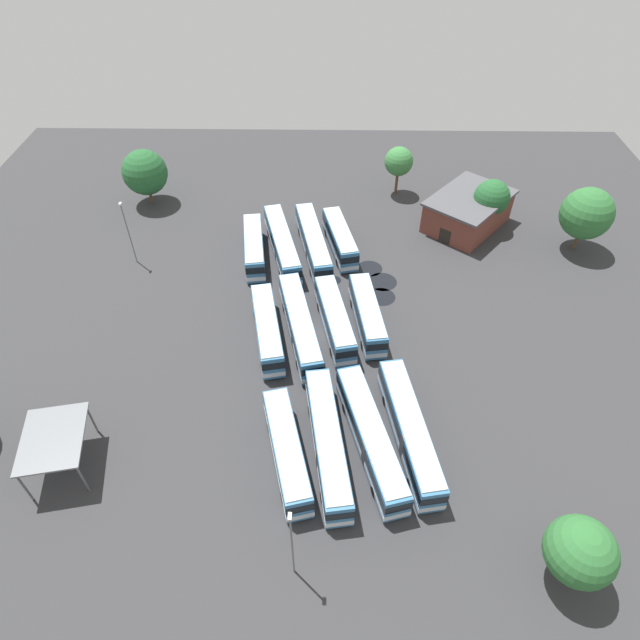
% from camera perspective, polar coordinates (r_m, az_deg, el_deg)
% --- Properties ---
extents(ground_plane, '(112.91, 112.91, 0.00)m').
position_cam_1_polar(ground_plane, '(63.93, -0.17, -1.50)').
color(ground_plane, '#333335').
extents(bus_row0_slot0, '(15.78, 5.07, 3.54)m').
position_cam_1_polar(bus_row0_slot0, '(53.53, 9.47, -11.45)').
color(bus_row0_slot0, teal).
rests_on(bus_row0_slot0, ground_plane).
extents(bus_row0_slot1, '(15.70, 6.44, 3.54)m').
position_cam_1_polar(bus_row0_slot1, '(52.60, 5.38, -12.26)').
color(bus_row0_slot1, teal).
rests_on(bus_row0_slot1, ground_plane).
extents(bus_row0_slot2, '(15.77, 4.72, 3.54)m').
position_cam_1_polar(bus_row0_slot2, '(52.08, 0.80, -12.80)').
color(bus_row0_slot2, teal).
rests_on(bus_row0_slot2, ground_plane).
extents(bus_row0_slot3, '(12.76, 5.48, 3.54)m').
position_cam_1_polar(bus_row0_slot3, '(51.66, -3.54, -13.65)').
color(bus_row0_slot3, teal).
rests_on(bus_row0_slot3, ground_plane).
extents(bus_row1_slot0, '(12.06, 4.13, 3.54)m').
position_cam_1_polar(bus_row1_slot0, '(63.90, 5.02, 0.59)').
color(bus_row1_slot0, teal).
rests_on(bus_row1_slot0, ground_plane).
extents(bus_row1_slot1, '(12.87, 5.04, 3.54)m').
position_cam_1_polar(bus_row1_slot1, '(63.12, 1.56, 0.12)').
color(bus_row1_slot1, teal).
rests_on(bus_row1_slot1, ground_plane).
extents(bus_row1_slot2, '(15.74, 5.90, 3.54)m').
position_cam_1_polar(bus_row1_slot2, '(62.37, -2.14, -0.55)').
color(bus_row1_slot2, teal).
rests_on(bus_row1_slot2, ground_plane).
extents(bus_row1_slot3, '(12.94, 4.93, 3.54)m').
position_cam_1_polar(bus_row1_slot3, '(62.19, -5.62, -0.93)').
color(bus_row1_slot3, teal).
rests_on(bus_row1_slot3, ground_plane).
extents(bus_row2_slot0, '(11.91, 5.04, 3.54)m').
position_cam_1_polar(bus_row2_slot0, '(75.88, 2.12, 8.64)').
color(bus_row2_slot0, teal).
rests_on(bus_row2_slot0, ground_plane).
extents(bus_row2_slot1, '(15.76, 5.61, 3.54)m').
position_cam_1_polar(bus_row2_slot1, '(75.05, -0.73, 8.22)').
color(bus_row2_slot1, teal).
rests_on(bus_row2_slot1, ground_plane).
extents(bus_row2_slot2, '(15.71, 6.26, 3.54)m').
position_cam_1_polar(bus_row2_slot2, '(74.96, -4.04, 8.06)').
color(bus_row2_slot2, teal).
rests_on(bus_row2_slot2, ground_plane).
extents(bus_row2_slot3, '(12.13, 4.11, 3.54)m').
position_cam_1_polar(bus_row2_slot3, '(74.73, -7.00, 7.70)').
color(bus_row2_slot3, teal).
rests_on(bus_row2_slot3, ground_plane).
extents(depot_building, '(15.40, 14.97, 4.89)m').
position_cam_1_polar(depot_building, '(83.47, 15.39, 11.07)').
color(depot_building, brown).
rests_on(depot_building, ground_plane).
extents(maintenance_shelter, '(8.12, 6.81, 4.30)m').
position_cam_1_polar(maintenance_shelter, '(55.20, -26.48, -11.24)').
color(maintenance_shelter, slate).
rests_on(maintenance_shelter, ground_plane).
extents(lamp_post_by_building, '(0.56, 0.28, 9.54)m').
position_cam_1_polar(lamp_post_by_building, '(43.81, -2.99, -22.56)').
color(lamp_post_by_building, slate).
rests_on(lamp_post_by_building, ground_plane).
extents(lamp_post_mid_lot, '(0.56, 0.28, 9.26)m').
position_cam_1_polar(lamp_post_mid_lot, '(75.99, -19.68, 8.87)').
color(lamp_post_mid_lot, slate).
rests_on(lamp_post_mid_lot, ground_plane).
extents(tree_east_edge, '(5.13, 5.13, 7.58)m').
position_cam_1_polar(tree_east_edge, '(82.63, 17.75, 12.26)').
color(tree_east_edge, brown).
rests_on(tree_east_edge, ground_plane).
extents(tree_northeast, '(7.03, 7.03, 9.21)m').
position_cam_1_polar(tree_northeast, '(82.33, 26.44, 10.07)').
color(tree_northeast, brown).
rests_on(tree_northeast, ground_plane).
extents(tree_northwest, '(6.83, 6.83, 8.57)m').
position_cam_1_polar(tree_northwest, '(89.13, -18.08, 14.66)').
color(tree_northwest, brown).
rests_on(tree_northwest, ground_plane).
extents(tree_north_edge, '(4.47, 4.47, 7.73)m').
position_cam_1_polar(tree_north_edge, '(88.28, 8.35, 16.29)').
color(tree_north_edge, brown).
rests_on(tree_north_edge, ground_plane).
extents(tree_south_edge, '(5.45, 5.45, 7.27)m').
position_cam_1_polar(tree_south_edge, '(48.40, 25.87, -21.24)').
color(tree_south_edge, brown).
rests_on(tree_south_edge, ground_plane).
extents(puddle_front_lane, '(3.48, 3.48, 0.01)m').
position_cam_1_polar(puddle_front_lane, '(73.71, 5.28, 5.46)').
color(puddle_front_lane, black).
rests_on(puddle_front_lane, ground_plane).
extents(puddle_between_rows, '(3.54, 3.54, 0.01)m').
position_cam_1_polar(puddle_between_rows, '(69.32, 6.55, 2.46)').
color(puddle_between_rows, black).
rests_on(puddle_between_rows, ground_plane).
extents(puddle_near_shelter, '(1.88, 1.88, 0.01)m').
position_cam_1_polar(puddle_near_shelter, '(71.44, 1.49, 4.23)').
color(puddle_near_shelter, black).
rests_on(puddle_near_shelter, ground_plane).
extents(puddle_centre_drain, '(3.84, 3.84, 0.01)m').
position_cam_1_polar(puddle_centre_drain, '(71.66, 6.63, 4.05)').
color(puddle_centre_drain, black).
rests_on(puddle_centre_drain, ground_plane).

